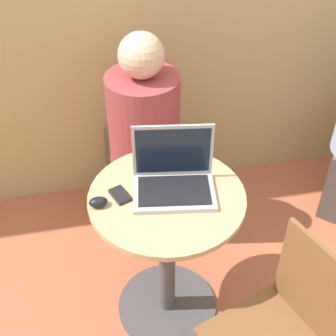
% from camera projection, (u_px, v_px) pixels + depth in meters
% --- Properties ---
extents(ground_plane, '(12.00, 12.00, 0.00)m').
position_uv_depth(ground_plane, '(167.00, 306.00, 2.38)').
color(ground_plane, '#B26042').
extents(round_table, '(0.64, 0.64, 0.77)m').
position_uv_depth(round_table, '(167.00, 242.00, 2.07)').
color(round_table, '#4C4C51').
rests_on(round_table, ground_plane).
extents(laptop, '(0.36, 0.27, 0.26)m').
position_uv_depth(laptop, '(174.00, 177.00, 1.88)').
color(laptop, '#B7B7BC').
rests_on(laptop, round_table).
extents(cell_phone, '(0.09, 0.11, 0.02)m').
position_uv_depth(cell_phone, '(120.00, 195.00, 1.87)').
color(cell_phone, black).
rests_on(cell_phone, round_table).
extents(computer_mouse, '(0.07, 0.05, 0.04)m').
position_uv_depth(computer_mouse, '(98.00, 202.00, 1.83)').
color(computer_mouse, black).
rests_on(computer_mouse, round_table).
extents(chair_empty, '(0.51, 0.51, 0.86)m').
position_uv_depth(chair_empty, '(282.00, 336.00, 1.76)').
color(chair_empty, brown).
rests_on(chair_empty, ground_plane).
extents(person_seated, '(0.37, 0.57, 1.21)m').
position_uv_depth(person_seated, '(142.00, 151.00, 2.55)').
color(person_seated, brown).
rests_on(person_seated, ground_plane).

